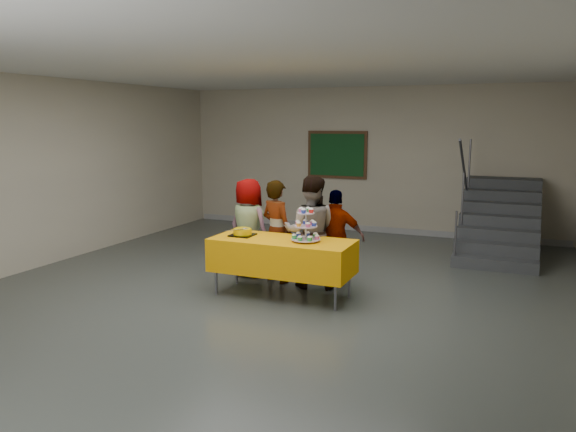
% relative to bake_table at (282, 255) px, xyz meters
% --- Properties ---
extents(room_shell, '(10.00, 10.04, 3.02)m').
position_rel_bake_table_xyz_m(room_shell, '(-0.18, -0.19, 1.57)').
color(room_shell, '#4C514C').
rests_on(room_shell, ground).
extents(bake_table, '(1.88, 0.78, 0.77)m').
position_rel_bake_table_xyz_m(bake_table, '(0.00, 0.00, 0.00)').
color(bake_table, '#595960').
rests_on(bake_table, ground).
extents(cupcake_stand, '(0.38, 0.38, 0.44)m').
position_rel_bake_table_xyz_m(cupcake_stand, '(0.33, 0.00, 0.39)').
color(cupcake_stand, silver).
rests_on(cupcake_stand, bake_table).
extents(bear_cake, '(0.32, 0.36, 0.12)m').
position_rel_bake_table_xyz_m(bear_cake, '(-0.59, 0.01, 0.27)').
color(bear_cake, black).
rests_on(bear_cake, bake_table).
extents(schoolchild_a, '(0.81, 0.63, 1.46)m').
position_rel_bake_table_xyz_m(schoolchild_a, '(-0.88, 0.75, 0.18)').
color(schoolchild_a, slate).
rests_on(schoolchild_a, ground).
extents(schoolchild_b, '(0.63, 0.53, 1.48)m').
position_rel_bake_table_xyz_m(schoolchild_b, '(-0.35, 0.61, 0.18)').
color(schoolchild_b, slate).
rests_on(schoolchild_b, ground).
extents(schoolchild_c, '(0.88, 0.75, 1.57)m').
position_rel_bake_table_xyz_m(schoolchild_c, '(0.19, 0.55, 0.23)').
color(schoolchild_c, slate).
rests_on(schoolchild_c, ground).
extents(schoolchild_d, '(0.85, 0.49, 1.36)m').
position_rel_bake_table_xyz_m(schoolchild_d, '(0.49, 0.77, 0.13)').
color(schoolchild_d, slate).
rests_on(schoolchild_d, ground).
extents(staircase, '(1.30, 2.40, 2.04)m').
position_rel_bake_table_xyz_m(staircase, '(2.52, 3.92, -0.07)').
color(staircase, '#424447').
rests_on(staircase, ground).
extents(noticeboard, '(1.30, 0.05, 1.00)m').
position_rel_bake_table_xyz_m(noticeboard, '(-0.81, 4.76, 1.04)').
color(noticeboard, '#472B16').
rests_on(noticeboard, ground).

